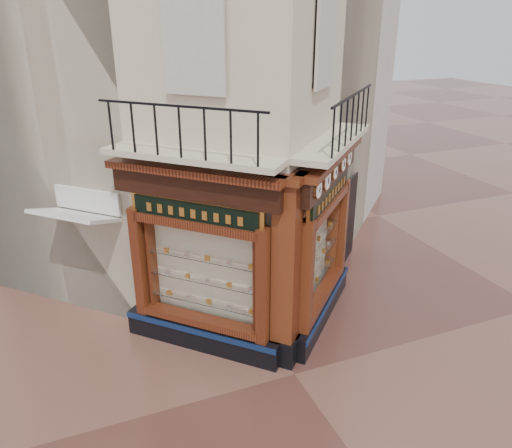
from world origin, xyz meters
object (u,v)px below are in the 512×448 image
awning (90,323)px  clock_e (349,157)px  clock_d (343,163)px  signboard_left (195,213)px  clock_b (327,180)px  signboard_right (329,194)px  clock_c (335,172)px  corner_pilaster (286,276)px  clock_a (318,189)px

awning → clock_e: bearing=-145.9°
clock_d → awning: clock_d is taller
clock_e → signboard_left: size_ratio=0.19×
clock_b → signboard_right: size_ratio=0.19×
clock_c → signboard_left: size_ratio=0.16×
awning → clock_d: bearing=-150.5°
corner_pilaster → signboard_left: corner_pilaster is taller
clock_c → signboard_right: 0.55m
clock_d → awning: size_ratio=0.22×
corner_pilaster → awning: size_ratio=2.35×
signboard_left → signboard_right: (2.92, -0.00, -0.00)m
clock_b → signboard_left: size_ratio=0.20×
clock_a → awning: 6.23m
clock_b → clock_c: 0.60m
corner_pilaster → signboard_right: 2.12m
clock_c → signboard_left: clock_c is taller
clock_b → awning: 6.35m
clock_e → clock_a: bearing=-180.0°
clock_b → signboard_right: 0.90m
clock_e → awning: (-5.91, 1.14, -3.62)m
clock_d → signboard_right: size_ratio=0.17×
clock_b → clock_c: (0.42, 0.42, 0.00)m
clock_a → signboard_left: clock_a is taller
clock_c → awning: 6.52m
clock_c → clock_e: (0.88, 0.88, -0.00)m
clock_b → clock_e: 1.85m
clock_c → signboard_right: bearing=40.9°
clock_d → signboard_left: size_ratio=0.18×
awning → corner_pilaster: bearing=-173.7°
clock_b → signboard_left: 2.61m
corner_pilaster → clock_e: bearing=-8.5°
corner_pilaster → signboard_right: corner_pilaster is taller
clock_d → corner_pilaster: bearing=169.6°
clock_a → awning: (-4.18, 2.87, -3.62)m
clock_d → clock_e: size_ratio=0.94×
awning → clock_b: bearing=-163.0°
clock_b → awning: (-4.61, 2.45, -3.62)m
signboard_left → signboard_right: 2.92m
awning → signboard_right: 6.20m
clock_d → awning: 6.78m
awning → clock_c: bearing=-156.9°
signboard_left → awning: bearing=3.7°
clock_a → clock_e: 2.45m
clock_d → signboard_left: clock_d is taller
clock_e → signboard_right: (-0.87, -0.72, -0.52)m
clock_d → signboard_right: (-0.48, -0.32, -0.52)m
clock_e → signboard_right: 1.24m
corner_pilaster → awning: (-3.58, 2.87, -1.95)m
clock_c → clock_e: bearing=0.0°
clock_d → clock_e: (0.39, 0.39, 0.00)m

